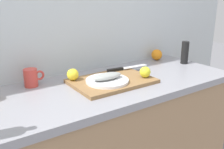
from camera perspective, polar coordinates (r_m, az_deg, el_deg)
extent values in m
cube|color=silver|center=(1.58, -14.53, 11.90)|extent=(3.20, 0.05, 2.50)
cube|color=gray|center=(1.38, -8.60, -4.54)|extent=(2.00, 0.60, 0.04)
cube|color=olive|center=(1.48, 0.00, -1.47)|extent=(0.46, 0.32, 0.02)
cylinder|color=white|center=(1.43, -1.07, -1.36)|extent=(0.24, 0.24, 0.01)
ellipsoid|color=#999E99|center=(1.43, -1.07, -0.40)|extent=(0.18, 0.08, 0.04)
cube|color=silver|center=(1.70, 4.95, 1.75)|extent=(0.18, 0.05, 0.00)
cube|color=black|center=(1.63, 0.72, 1.06)|extent=(0.11, 0.03, 0.02)
sphere|color=yellow|center=(1.51, 7.30, 0.54)|extent=(0.06, 0.06, 0.06)
sphere|color=yellow|center=(1.47, -8.64, -0.01)|extent=(0.07, 0.07, 0.07)
cylinder|color=#CC3F38|center=(1.48, -17.46, -0.69)|extent=(0.07, 0.07, 0.10)
torus|color=#CC3F38|center=(1.49, -15.69, -0.18)|extent=(0.06, 0.01, 0.06)
sphere|color=orange|center=(1.99, 9.82, 4.32)|extent=(0.08, 0.08, 0.08)
cylinder|color=black|center=(1.93, 15.75, 4.67)|extent=(0.05, 0.05, 0.16)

